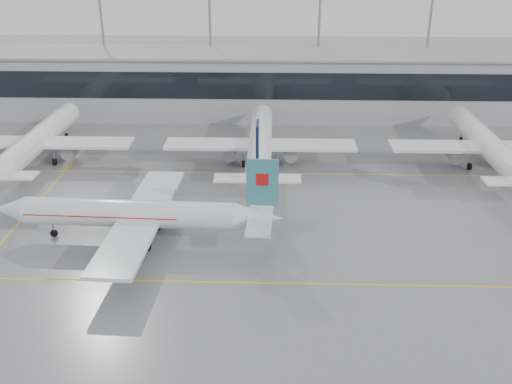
{
  "coord_description": "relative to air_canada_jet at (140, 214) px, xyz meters",
  "views": [
    {
      "loc": [
        1.9,
        -50.29,
        33.12
      ],
      "look_at": [
        0.0,
        12.0,
        5.0
      ],
      "focal_mm": 40.0,
      "sensor_mm": 36.0,
      "label": 1
    }
  ],
  "objects": [
    {
      "name": "ground",
      "position": [
        13.49,
        -8.85,
        -3.35
      ],
      "size": [
        320.0,
        320.0,
        0.0
      ],
      "primitive_type": "plane",
      "color": "slate",
      "rests_on": "ground"
    },
    {
      "name": "taxi_line_main",
      "position": [
        13.49,
        -8.85,
        -3.35
      ],
      "size": [
        120.0,
        0.25,
        0.01
      ],
      "primitive_type": "cube",
      "color": "gold",
      "rests_on": "ground"
    },
    {
      "name": "taxi_line_north",
      "position": [
        13.49,
        21.15,
        -3.35
      ],
      "size": [
        120.0,
        0.25,
        0.01
      ],
      "primitive_type": "cube",
      "color": "gold",
      "rests_on": "ground"
    },
    {
      "name": "taxi_line_cross",
      "position": [
        -16.51,
        6.15,
        -3.35
      ],
      "size": [
        0.25,
        60.0,
        0.01
      ],
      "primitive_type": "cube",
      "color": "gold",
      "rests_on": "ground"
    },
    {
      "name": "terminal",
      "position": [
        13.49,
        53.15,
        2.65
      ],
      "size": [
        180.0,
        15.0,
        12.0
      ],
      "primitive_type": "cube",
      "color": "#9B9B9F",
      "rests_on": "ground"
    },
    {
      "name": "terminal_glass",
      "position": [
        13.49,
        45.6,
        4.15
      ],
      "size": [
        180.0,
        0.2,
        5.0
      ],
      "primitive_type": "cube",
      "color": "black",
      "rests_on": "ground"
    },
    {
      "name": "terminal_roof",
      "position": [
        13.49,
        53.15,
        8.85
      ],
      "size": [
        182.0,
        16.0,
        0.4
      ],
      "primitive_type": "cube",
      "color": "gray",
      "rests_on": "ground"
    },
    {
      "name": "light_masts",
      "position": [
        13.49,
        59.15,
        9.99
      ],
      "size": [
        156.4,
        1.0,
        22.6
      ],
      "color": "gray",
      "rests_on": "ground"
    },
    {
      "name": "air_canada_jet",
      "position": [
        0.0,
        0.0,
        0.0
      ],
      "size": [
        34.59,
        27.15,
        10.66
      ],
      "rotation": [
        0.0,
        0.0,
        3.1
      ],
      "color": "silver",
      "rests_on": "ground"
    },
    {
      "name": "parked_jet_b",
      "position": [
        -21.51,
        24.84,
        0.36
      ],
      "size": [
        29.64,
        36.96,
        11.72
      ],
      "rotation": [
        0.0,
        0.0,
        1.57
      ],
      "color": "white",
      "rests_on": "ground"
    },
    {
      "name": "parked_jet_c",
      "position": [
        13.49,
        24.84,
        0.36
      ],
      "size": [
        29.64,
        36.96,
        11.72
      ],
      "rotation": [
        0.0,
        0.0,
        1.57
      ],
      "color": "white",
      "rests_on": "ground"
    },
    {
      "name": "parked_jet_d",
      "position": [
        48.49,
        24.84,
        0.36
      ],
      "size": [
        29.64,
        36.96,
        11.72
      ],
      "rotation": [
        0.0,
        0.0,
        1.57
      ],
      "color": "white",
      "rests_on": "ground"
    }
  ]
}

